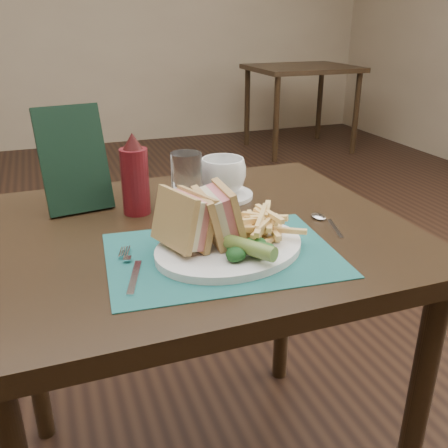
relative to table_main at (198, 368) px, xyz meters
name	(u,v)px	position (x,y,z in m)	size (l,w,h in m)	color
floor	(159,367)	(0.00, 0.50, -0.38)	(7.00, 7.00, 0.00)	black
wall_back	(75,145)	(0.00, 4.00, -0.38)	(6.00, 6.00, 0.00)	tan
table_main	(198,368)	(0.00, 0.00, 0.00)	(0.90, 0.75, 0.75)	black
table_bg_right	(300,109)	(1.96, 3.13, 0.00)	(0.90, 0.75, 0.75)	black
placemat	(222,254)	(0.01, -0.15, 0.38)	(0.43, 0.31, 0.00)	#1B5955
plate	(229,248)	(0.03, -0.14, 0.38)	(0.30, 0.24, 0.01)	white
sandwich_half_a	(175,222)	(-0.08, -0.13, 0.45)	(0.06, 0.11, 0.10)	tan
sandwich_half_b	(208,216)	(-0.01, -0.12, 0.45)	(0.06, 0.11, 0.10)	tan
kale_garnish	(246,248)	(0.04, -0.19, 0.41)	(0.11, 0.08, 0.03)	#143818
pickle_spear	(246,247)	(0.03, -0.20, 0.41)	(0.03, 0.03, 0.12)	#58742C
fries_pile	(262,221)	(0.10, -0.13, 0.42)	(0.18, 0.20, 0.06)	#F8CF7C
fork	(131,267)	(-0.17, -0.15, 0.38)	(0.03, 0.17, 0.01)	silver
spoon	(329,223)	(0.28, -0.09, 0.38)	(0.03, 0.15, 0.01)	silver
saucer	(223,195)	(0.12, 0.16, 0.38)	(0.15, 0.15, 0.01)	white
coffee_cup	(223,176)	(0.12, 0.16, 0.43)	(0.11, 0.11, 0.09)	white
drinking_glass	(187,180)	(0.02, 0.13, 0.44)	(0.07, 0.07, 0.13)	white
ketchup_bottle	(135,174)	(-0.10, 0.13, 0.47)	(0.06, 0.06, 0.19)	#580F15
check_presenter	(74,160)	(-0.22, 0.20, 0.49)	(0.15, 0.02, 0.24)	black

